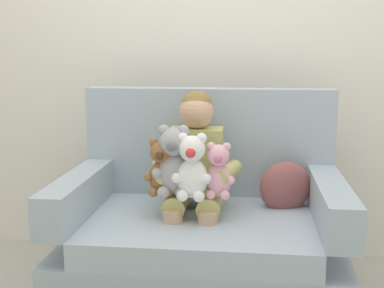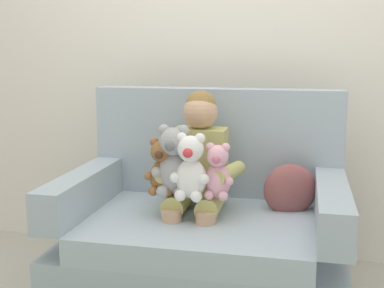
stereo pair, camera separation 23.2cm
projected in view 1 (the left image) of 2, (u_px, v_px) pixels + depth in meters
name	position (u px, v px, depth m)	size (l,w,h in m)	color
back_wall	(215.00, 40.00, 3.04)	(6.00, 0.10, 2.60)	silver
armchair	(203.00, 238.00, 2.51)	(1.32, 0.90, 1.04)	#9EADBC
seated_child	(195.00, 168.00, 2.47)	(0.45, 0.39, 0.82)	tan
plush_pink	(219.00, 172.00, 2.31)	(0.15, 0.12, 0.26)	#EAA8BC
plush_white	(192.00, 168.00, 2.28)	(0.18, 0.15, 0.30)	white
plush_brown	(162.00, 169.00, 2.35)	(0.16, 0.13, 0.27)	brown
plush_grey	(174.00, 163.00, 2.33)	(0.20, 0.16, 0.33)	#9E9EA3
throw_pillow	(285.00, 187.00, 2.54)	(0.26, 0.12, 0.26)	#8C4C4C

